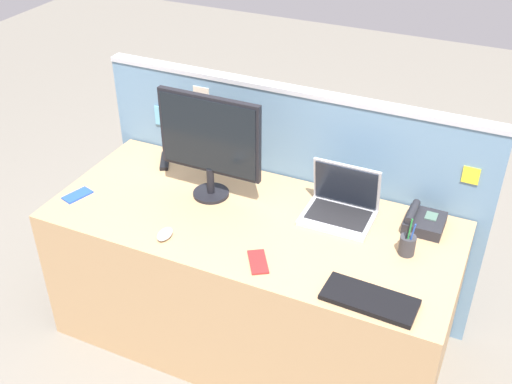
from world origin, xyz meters
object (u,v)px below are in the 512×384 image
Objects in this scene: pen_cup at (407,245)px; tv_remote at (165,161)px; desktop_monitor at (209,140)px; desk_phone at (423,221)px; laptop at (341,204)px; keyboard_main at (370,299)px; cell_phone_blue_case at (77,195)px; computer_mouse_right_hand at (165,234)px; cell_phone_red_case at (258,262)px.

pen_cup reaches higher than tv_remote.
desktop_monitor is 2.87× the size of desk_phone.
laptop is 0.59m from keyboard_main.
keyboard_main is 1.51m from cell_phone_blue_case.
pen_cup is at bearing -96.14° from desk_phone.
computer_mouse_right_hand is 0.59× the size of tv_remote.
computer_mouse_right_hand is at bearing -178.86° from keyboard_main.
keyboard_main is at bearing -24.34° from desktop_monitor.
keyboard_main is at bearing 12.48° from cell_phone_blue_case.
computer_mouse_right_hand is at bearing 148.81° from cell_phone_red_case.
desktop_monitor reaches higher than tv_remote.
pen_cup reaches higher than keyboard_main.
desk_phone is at bearing 9.73° from laptop.
laptop is 2.31× the size of cell_phone_blue_case.
computer_mouse_right_hand reaches higher than cell_phone_red_case.
desk_phone reaches higher than cell_phone_blue_case.
pen_cup reaches higher than desk_phone.
laptop is at bearing 121.68° from keyboard_main.
cell_phone_red_case is at bearing -42.04° from desktop_monitor.
cell_phone_red_case is (-0.55, -0.32, -0.04)m from pen_cup.
cell_phone_blue_case is (-1.59, -0.45, -0.03)m from desk_phone.
computer_mouse_right_hand is (-0.94, 0.02, 0.01)m from keyboard_main.
cell_phone_blue_case is (-1.50, 0.12, -0.01)m from keyboard_main.
desk_phone is 1.37m from tv_remote.
desktop_monitor is at bearing 158.02° from keyboard_main.
desk_phone is 0.79m from cell_phone_red_case.
cell_phone_red_case is 1.12× the size of cell_phone_blue_case.
desktop_monitor is at bearing 43.44° from cell_phone_blue_case.
desktop_monitor is at bearing -171.36° from laptop.
laptop is 3.19× the size of computer_mouse_right_hand.
tv_remote is at bearing 158.20° from keyboard_main.
laptop reaches higher than tv_remote.
desktop_monitor is 3.77× the size of cell_phone_blue_case.
desktop_monitor is 3.07× the size of tv_remote.
pen_cup is (0.35, -0.16, -0.01)m from laptop.
desktop_monitor is 2.81× the size of pen_cup.
cell_phone_blue_case is 0.50m from tv_remote.
laptop is at bearing 34.12° from cell_phone_red_case.
computer_mouse_right_hand is at bearing -93.69° from desktop_monitor.
pen_cup reaches higher than cell_phone_blue_case.
keyboard_main is 2.38× the size of cell_phone_red_case.
laptop is (0.63, 0.10, -0.24)m from desktop_monitor.
desk_phone is at bearing 84.10° from keyboard_main.
laptop is at bearing 8.64° from desktop_monitor.
desk_phone reaches higher than cell_phone_red_case.
computer_mouse_right_hand is at bearing -161.58° from pen_cup.
tv_remote is (-0.37, 0.16, -0.29)m from desktop_monitor.
keyboard_main is (0.29, -0.51, -0.05)m from laptop.
desktop_monitor is at bearing -170.96° from desk_phone.
laptop reaches higher than pen_cup.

